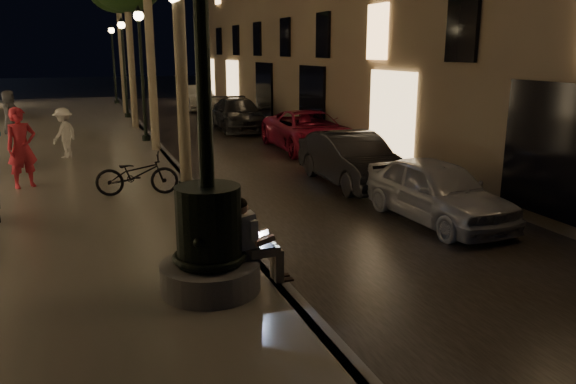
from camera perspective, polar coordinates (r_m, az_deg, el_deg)
name	(u,v)px	position (r m, az deg, el deg)	size (l,w,h in m)	color
ground	(158,150)	(20.71, -13.03, 4.19)	(120.00, 120.00, 0.00)	black
cobble_lane	(239,145)	(21.28, -4.98, 4.80)	(6.00, 45.00, 0.02)	black
promenade	(37,154)	(20.59, -24.15, 3.54)	(8.00, 45.00, 0.20)	#656259
curb_strip	(158,147)	(20.69, -13.04, 4.46)	(0.25, 45.00, 0.20)	#59595B
fountain_lamppost	(209,221)	(7.76, -8.07, -2.92)	(1.40, 1.40, 5.21)	#59595B
seated_man_laptop	(252,238)	(8.00, -3.70, -4.69)	(0.92, 0.31, 1.30)	gray
lamp_curb_a	(179,61)	(13.45, -11.04, 12.94)	(0.36, 0.36, 4.81)	black
lamp_curb_b	(141,57)	(21.38, -14.70, 13.13)	(0.36, 0.36, 4.81)	black
lamp_curb_c	(123,55)	(29.35, -16.38, 13.20)	(0.36, 0.36, 4.81)	black
lamp_curb_d	(113,54)	(37.33, -17.34, 13.23)	(0.36, 0.36, 4.81)	black
car_front	(437,191)	(12.01, 14.86, 0.13)	(1.55, 3.84, 1.31)	#A8A9B0
car_second	(351,159)	(14.89, 6.47, 3.33)	(1.45, 4.17, 1.37)	black
car_third	(309,131)	(19.95, 2.14, 6.20)	(2.32, 5.02, 1.40)	maroon
car_rear	(238,114)	(25.30, -5.07, 7.85)	(1.94, 4.78, 1.39)	#292A2E
car_fifth	(197,98)	(33.93, -9.25, 9.41)	(1.56, 4.47, 1.47)	#A4A59F
pedestrian_red	(22,148)	(15.08, -25.44, 4.08)	(0.71, 0.47, 1.96)	#BC2534
pedestrian_white	(64,133)	(18.89, -21.79, 5.60)	(1.00, 0.58, 1.55)	silver
pedestrian_dark	(10,113)	(24.66, -26.43, 7.19)	(0.86, 0.56, 1.77)	#36373C
bicycle	(137,174)	(13.45, -15.10, 1.77)	(0.65, 1.87, 0.98)	black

